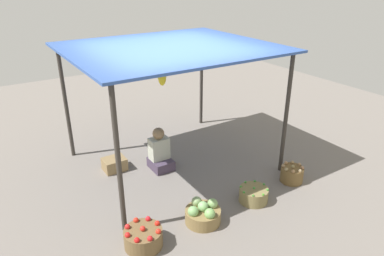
# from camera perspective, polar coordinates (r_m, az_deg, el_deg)

# --- Properties ---
(ground_plane) EXTENTS (14.00, 14.00, 0.00)m
(ground_plane) POSITION_cam_1_polar(r_m,az_deg,el_deg) (6.65, -3.13, -5.50)
(ground_plane) COLOR slate
(market_stall_structure) EXTENTS (3.28, 2.86, 2.16)m
(market_stall_structure) POSITION_cam_1_polar(r_m,az_deg,el_deg) (5.94, -3.56, 11.74)
(market_stall_structure) COLOR #38332D
(market_stall_structure) RESTS_ON ground
(vendor_person) EXTENTS (0.36, 0.44, 0.78)m
(vendor_person) POSITION_cam_1_polar(r_m,az_deg,el_deg) (6.35, -5.23, -4.04)
(vendor_person) COLOR #43364A
(vendor_person) RESTS_ON ground
(basket_red_tomatoes) EXTENTS (0.50, 0.50, 0.31)m
(basket_red_tomatoes) POSITION_cam_1_polar(r_m,az_deg,el_deg) (4.80, -7.88, -17.12)
(basket_red_tomatoes) COLOR brown
(basket_red_tomatoes) RESTS_ON ground
(basket_cabbages) EXTENTS (0.51, 0.51, 0.34)m
(basket_cabbages) POSITION_cam_1_polar(r_m,az_deg,el_deg) (5.13, 1.77, -13.69)
(basket_cabbages) COLOR olive
(basket_cabbages) RESTS_ON ground
(basket_green_chilies) EXTENTS (0.45, 0.45, 0.25)m
(basket_green_chilies) POSITION_cam_1_polar(r_m,az_deg,el_deg) (5.63, 9.92, -10.57)
(basket_green_chilies) COLOR olive
(basket_green_chilies) RESTS_ON ground
(basket_potatoes) EXTENTS (0.38, 0.38, 0.31)m
(basket_potatoes) POSITION_cam_1_polar(r_m,az_deg,el_deg) (6.24, 15.84, -7.16)
(basket_potatoes) COLOR brown
(basket_potatoes) RESTS_ON ground
(wooden_crate_near_vendor) EXTENTS (0.39, 0.33, 0.22)m
(wooden_crate_near_vendor) POSITION_cam_1_polar(r_m,az_deg,el_deg) (6.49, -12.42, -5.73)
(wooden_crate_near_vendor) COLOR olive
(wooden_crate_near_vendor) RESTS_ON ground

